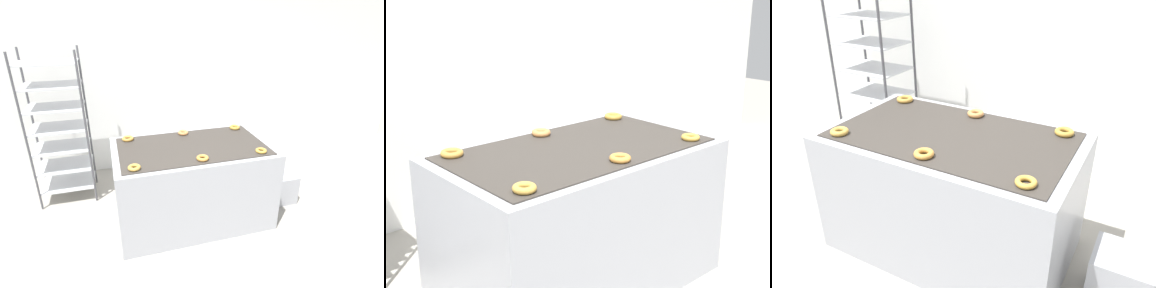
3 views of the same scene
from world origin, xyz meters
TOP-DOWN VIEW (x-y plane):
  - ground_plane at (0.00, 0.00)m, footprint 14.00×14.00m
  - wall_back at (0.00, 2.12)m, footprint 8.00×0.05m
  - fryer_machine at (0.00, 0.71)m, footprint 1.57×0.92m
  - baking_rack_cart at (-1.32, 1.53)m, footprint 0.62×0.46m
  - glaze_bin at (1.09, 0.73)m, footprint 0.33×0.30m
  - donut_near_left at (-0.61, 0.38)m, footprint 0.11×0.11m
  - donut_near_center at (0.01, 0.39)m, footprint 0.11×0.11m
  - donut_near_right at (0.59, 0.39)m, footprint 0.11×0.11m
  - donut_far_left at (-0.60, 1.04)m, footprint 0.12×0.12m
  - donut_far_center at (-0.01, 1.04)m, footprint 0.11×0.11m
  - donut_far_right at (0.60, 1.03)m, footprint 0.12×0.12m

SIDE VIEW (x-z plane):
  - ground_plane at x=0.00m, z-range 0.00..0.00m
  - glaze_bin at x=1.09m, z-range 0.00..0.35m
  - fryer_machine at x=0.00m, z-range 0.00..0.85m
  - donut_near_right at x=0.59m, z-range 0.85..0.88m
  - donut_near_center at x=0.01m, z-range 0.85..0.89m
  - donut_far_right at x=0.60m, z-range 0.85..0.89m
  - donut_far_left at x=-0.60m, z-range 0.85..0.89m
  - donut_near_left at x=-0.61m, z-range 0.85..0.89m
  - donut_far_center at x=-0.01m, z-range 0.85..0.89m
  - baking_rack_cart at x=-1.32m, z-range 0.01..1.76m
  - wall_back at x=0.00m, z-range 0.00..2.80m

